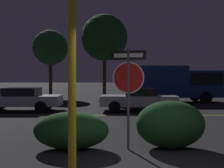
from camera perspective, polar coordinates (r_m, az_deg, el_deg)
name	(u,v)px	position (r m, az deg, el deg)	size (l,w,h in m)	color
road_center_stripe	(131,115)	(11.86, 4.30, -7.11)	(32.51, 0.12, 0.01)	gold
stop_sign	(128,79)	(5.98, 3.79, 1.16)	(0.84, 0.20, 2.40)	#4C4C51
yellow_pole_left	(72,75)	(3.95, -9.10, 1.98)	(0.13, 0.13, 3.50)	yellow
hedge_bush_1	(71,131)	(6.20, -9.28, -10.45)	(1.82, 0.97, 0.90)	#1E4C23
hedge_bush_2	(170,124)	(6.36, 13.21, -8.95)	(1.69, 1.07, 1.17)	#19421E
passing_car_1	(20,99)	(14.20, -20.19, -3.22)	(4.44, 1.92, 1.24)	silver
passing_car_2	(139,99)	(13.38, 6.13, -3.45)	(4.14, 1.95, 1.23)	silver
delivery_truck	(175,82)	(19.02, 14.13, 0.39)	(6.70, 2.61, 2.65)	navy
tree_1	(51,48)	(24.51, -13.85, 8.02)	(3.30, 3.30, 6.35)	#422D1E
tree_2	(105,38)	(22.90, -1.71, 10.49)	(4.18, 4.18, 7.55)	#422D1E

